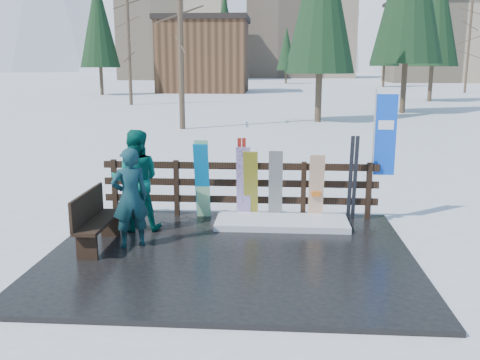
# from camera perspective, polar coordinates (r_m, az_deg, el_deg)

# --- Properties ---
(ground) EXTENTS (700.00, 700.00, 0.00)m
(ground) POSITION_cam_1_polar(r_m,az_deg,el_deg) (8.99, -1.07, -8.21)
(ground) COLOR white
(ground) RESTS_ON ground
(deck) EXTENTS (6.00, 5.00, 0.08)m
(deck) POSITION_cam_1_polar(r_m,az_deg,el_deg) (8.98, -1.07, -7.97)
(deck) COLOR black
(deck) RESTS_ON ground
(fence) EXTENTS (5.60, 0.10, 1.15)m
(fence) POSITION_cam_1_polar(r_m,az_deg,el_deg) (10.89, -0.05, -0.52)
(fence) COLOR black
(fence) RESTS_ON deck
(snow_patch) EXTENTS (2.55, 1.00, 0.12)m
(snow_patch) POSITION_cam_1_polar(r_m,az_deg,el_deg) (10.43, 4.48, -4.53)
(snow_patch) COLOR white
(snow_patch) RESTS_ON deck
(bench) EXTENTS (0.41, 1.50, 0.97)m
(bench) POSITION_cam_1_polar(r_m,az_deg,el_deg) (9.40, -15.30, -3.93)
(bench) COLOR black
(bench) RESTS_ON deck
(snowboard_0) EXTENTS (0.29, 0.42, 1.55)m
(snowboard_0) POSITION_cam_1_polar(r_m,az_deg,el_deg) (10.73, -4.06, -0.11)
(snowboard_0) COLOR #047BC3
(snowboard_0) RESTS_ON deck
(snowboard_1) EXTENTS (0.27, 0.34, 1.63)m
(snowboard_1) POSITION_cam_1_polar(r_m,az_deg,el_deg) (10.72, -4.03, 0.09)
(snowboard_1) COLOR white
(snowboard_1) RESTS_ON deck
(snowboard_2) EXTENTS (0.28, 0.35, 1.41)m
(snowboard_2) POSITION_cam_1_polar(r_m,az_deg,el_deg) (10.65, 1.15, -0.56)
(snowboard_2) COLOR yellow
(snowboard_2) RESTS_ON deck
(snowboard_3) EXTENTS (0.28, 0.31, 1.49)m
(snowboard_3) POSITION_cam_1_polar(r_m,az_deg,el_deg) (10.65, 0.37, -0.33)
(snowboard_3) COLOR white
(snowboard_3) RESTS_ON deck
(snowboard_4) EXTENTS (0.28, 0.24, 1.42)m
(snowboard_4) POSITION_cam_1_polar(r_m,az_deg,el_deg) (10.64, 3.81, -0.58)
(snowboard_4) COLOR black
(snowboard_4) RESTS_ON deck
(snowboard_5) EXTENTS (0.29, 0.27, 1.35)m
(snowboard_5) POSITION_cam_1_polar(r_m,az_deg,el_deg) (10.67, 8.15, -0.81)
(snowboard_5) COLOR silver
(snowboard_5) RESTS_ON deck
(ski_pair_a) EXTENTS (0.16, 0.21, 1.66)m
(ski_pair_a) POSITION_cam_1_polar(r_m,az_deg,el_deg) (10.70, 0.21, 0.18)
(ski_pair_a) COLOR #9F1D13
(ski_pair_a) RESTS_ON deck
(ski_pair_b) EXTENTS (0.17, 0.25, 1.72)m
(ski_pair_b) POSITION_cam_1_polar(r_m,az_deg,el_deg) (10.78, 11.93, 0.17)
(ski_pair_b) COLOR black
(ski_pair_b) RESTS_ON deck
(rental_flag) EXTENTS (0.45, 0.04, 2.60)m
(rental_flag) POSITION_cam_1_polar(r_m,az_deg,el_deg) (10.94, 14.95, 4.16)
(rental_flag) COLOR silver
(rental_flag) RESTS_ON deck
(person_front) EXTENTS (0.74, 0.65, 1.72)m
(person_front) POSITION_cam_1_polar(r_m,az_deg,el_deg) (9.21, -11.63, -1.86)
(person_front) COLOR #175047
(person_front) RESTS_ON deck
(person_back) EXTENTS (1.02, 0.85, 1.90)m
(person_back) POSITION_cam_1_polar(r_m,az_deg,el_deg) (10.13, -11.06, -0.04)
(person_back) COLOR #065A4D
(person_back) RESTS_ON deck
(resort_buildings) EXTENTS (73.00, 87.60, 22.60)m
(resort_buildings) POSITION_cam_1_polar(r_m,az_deg,el_deg) (123.98, 4.34, 15.23)
(resort_buildings) COLOR tan
(resort_buildings) RESTS_ON ground
(trees) EXTENTS (42.21, 68.76, 12.87)m
(trees) POSITION_cam_1_polar(r_m,az_deg,el_deg) (56.12, 7.47, 14.82)
(trees) COLOR #382B1E
(trees) RESTS_ON ground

